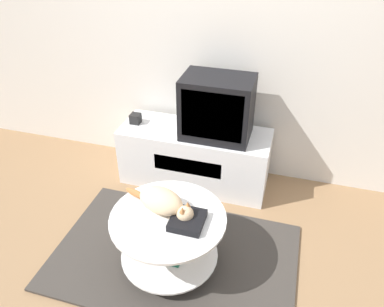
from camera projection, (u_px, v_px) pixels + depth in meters
name	position (u px, v px, depth m)	size (l,w,h in m)	color
ground_plane	(175.00, 257.00, 2.64)	(12.00, 12.00, 0.00)	#93704C
wall_back	(220.00, 24.00, 2.87)	(8.00, 0.05, 2.60)	silver
rug	(174.00, 256.00, 2.63)	(1.67, 1.07, 0.02)	#3D3833
tv_stand	(195.00, 157.00, 3.23)	(1.26, 0.46, 0.51)	white
tv	(217.00, 108.00, 2.90)	(0.54, 0.37, 0.50)	black
speaker	(136.00, 119.00, 3.18)	(0.08, 0.08, 0.08)	black
coffee_table	(169.00, 235.00, 2.43)	(0.74, 0.74, 0.43)	#B2B2B7
dvd_box	(187.00, 220.00, 2.28)	(0.20, 0.21, 0.05)	black
cat	(163.00, 202.00, 2.34)	(0.52, 0.27, 0.15)	beige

